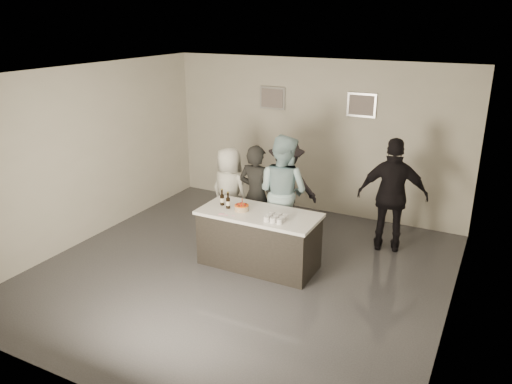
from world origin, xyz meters
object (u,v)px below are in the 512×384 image
Objects in this scene: bar_counter at (259,239)px; beer_bottle_a at (222,197)px; person_main_black at (256,196)px; person_main_blue at (283,192)px; person_guest_left at (229,192)px; beer_bottle_b at (228,200)px; person_guest_back at (286,186)px; cake at (242,208)px; person_guest_right at (392,196)px.

beer_bottle_a reaches higher than bar_counter.
person_main_blue is at bearing -159.32° from person_main_black.
person_guest_left is (-1.02, 0.85, 0.35)m from bar_counter.
person_guest_left is (-0.51, 0.91, -0.23)m from beer_bottle_b.
person_guest_back reaches higher than beer_bottle_a.
beer_bottle_b is at bearing -176.07° from cake.
person_main_black is at bearing 28.57° from person_main_blue.
beer_bottle_a is at bearing 153.29° from beer_bottle_b.
bar_counter is 2.33m from person_guest_right.
person_guest_right reaches higher than bar_counter.
beer_bottle_a is 0.14× the size of person_guest_right.
beer_bottle_a is 0.76m from person_main_black.
beer_bottle_a is (-0.39, 0.06, 0.09)m from cake.
person_guest_left is 0.83× the size of person_guest_right.
bar_counter is 0.97× the size of person_guest_right.
beer_bottle_b is at bearing 130.77° from person_guest_left.
beer_bottle_b is (0.15, -0.08, 0.00)m from beer_bottle_a.
beer_bottle_a is 0.17m from beer_bottle_b.
bar_counter is 1.16× the size of person_guest_left.
person_guest_left is at bearing -9.77° from person_main_black.
bar_counter is 1.00m from person_main_blue.
beer_bottle_a reaches higher than cake.
person_guest_back is (0.08, 1.50, -0.08)m from cake.
person_guest_right is (2.19, 1.58, -0.07)m from beer_bottle_b.
person_main_blue is 1.01× the size of person_guest_right.
person_main_blue reaches higher than cake.
bar_counter is 0.77m from beer_bottle_b.
person_guest_right is (1.67, 0.67, -0.01)m from person_main_blue.
person_guest_back is at bearing 72.06° from beer_bottle_a.
person_guest_right is (2.34, 1.51, -0.07)m from beer_bottle_a.
beer_bottle_a and beer_bottle_b have the same top height.
person_main_black is at bearing 100.36° from cake.
person_main_blue is 1.21× the size of person_guest_left.
cake is at bearing 65.59° from person_guest_back.
beer_bottle_a is 0.13× the size of person_main_blue.
person_main_black is 0.78m from person_guest_back.
person_guest_right reaches higher than cake.
person_guest_right reaches higher than beer_bottle_a.
person_guest_left is (-0.74, 0.89, -0.14)m from cake.
beer_bottle_a is 1.07m from person_main_blue.
person_main_blue reaches higher than beer_bottle_a.
cake is 0.86× the size of beer_bottle_b.
cake is at bearing 3.93° from beer_bottle_b.
beer_bottle_b is at bearing 86.01° from person_main_black.
beer_bottle_a is 0.15× the size of person_main_black.
person_guest_back is (-0.21, 0.61, -0.12)m from person_main_blue.
cake is 1.51m from person_guest_back.
beer_bottle_b is at bearing -26.71° from beer_bottle_a.
person_guest_left is at bearing 1.06° from person_guest_right.
person_guest_back is (-1.88, -0.06, -0.11)m from person_guest_right.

